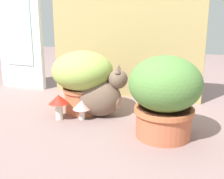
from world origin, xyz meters
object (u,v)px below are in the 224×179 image
cat (102,96)px  mushroom_ornament_red (59,102)px  mushroom_ornament_pink (82,106)px  leafy_planter (165,94)px  grass_planter (83,77)px

cat → mushroom_ornament_red: size_ratio=2.70×
mushroom_ornament_red → mushroom_ornament_pink: bearing=22.8°
cat → mushroom_ornament_red: bearing=-146.8°
leafy_planter → mushroom_ornament_red: leafy_planter is taller
grass_planter → leafy_planter: bearing=-19.5°
grass_planter → mushroom_ornament_pink: bearing=-67.9°
grass_planter → mushroom_ornament_red: bearing=-113.4°
grass_planter → mushroom_ornament_pink: size_ratio=3.37×
grass_planter → mushroom_ornament_pink: grass_planter is taller
mushroom_ornament_red → cat: bearing=33.2°
leafy_planter → mushroom_ornament_pink: 0.50m
leafy_planter → mushroom_ornament_red: bearing=178.0°
mushroom_ornament_pink → leafy_planter: bearing=-8.3°
leafy_planter → cat: bearing=158.1°
mushroom_ornament_pink → mushroom_ornament_red: bearing=-157.2°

